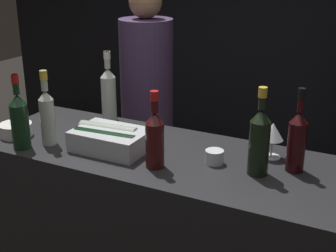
# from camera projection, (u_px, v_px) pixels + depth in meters

# --- Properties ---
(wall_back_chalkboard) EXTENTS (6.40, 0.06, 2.80)m
(wall_back_chalkboard) POSITION_uv_depth(u_px,v_px,m) (294.00, 19.00, 4.07)
(wall_back_chalkboard) COLOR black
(wall_back_chalkboard) RESTS_ON ground_plane
(ice_bin_with_bottles) EXTENTS (0.36, 0.24, 0.11)m
(ice_bin_with_bottles) POSITION_uv_depth(u_px,v_px,m) (110.00, 138.00, 2.15)
(ice_bin_with_bottles) COLOR #B7BABF
(ice_bin_with_bottles) RESTS_ON bar_counter
(bowl_white) EXTENTS (0.16, 0.16, 0.06)m
(bowl_white) POSITION_uv_depth(u_px,v_px,m) (16.00, 129.00, 2.32)
(bowl_white) COLOR silver
(bowl_white) RESTS_ON bar_counter
(wine_glass) EXTENTS (0.10, 0.10, 0.16)m
(wine_glass) POSITION_uv_depth(u_px,v_px,m) (273.00, 132.00, 2.04)
(wine_glass) COLOR silver
(wine_glass) RESTS_ON bar_counter
(candle_votive) EXTENTS (0.08, 0.08, 0.06)m
(candle_votive) POSITION_uv_depth(u_px,v_px,m) (214.00, 157.00, 2.01)
(candle_votive) COLOR silver
(candle_votive) RESTS_ON bar_counter
(red_wine_bottle_black_foil) EXTENTS (0.08, 0.08, 0.36)m
(red_wine_bottle_black_foil) POSITION_uv_depth(u_px,v_px,m) (297.00, 139.00, 1.91)
(red_wine_bottle_black_foil) COLOR black
(red_wine_bottle_black_foil) RESTS_ON bar_counter
(red_wine_bottle_tall) EXTENTS (0.08, 0.08, 0.33)m
(red_wine_bottle_tall) POSITION_uv_depth(u_px,v_px,m) (155.00, 137.00, 1.94)
(red_wine_bottle_tall) COLOR #380F0F
(red_wine_bottle_tall) RESTS_ON bar_counter
(champagne_bottle) EXTENTS (0.08, 0.08, 0.37)m
(champagne_bottle) POSITION_uv_depth(u_px,v_px,m) (259.00, 140.00, 1.87)
(champagne_bottle) COLOR black
(champagne_bottle) RESTS_ON bar_counter
(white_wine_bottle) EXTENTS (0.08, 0.08, 0.38)m
(white_wine_bottle) POSITION_uv_depth(u_px,v_px,m) (109.00, 92.00, 2.50)
(white_wine_bottle) COLOR #B2B7AD
(white_wine_bottle) RESTS_ON bar_counter
(red_wine_bottle_burgundy) EXTENTS (0.08, 0.08, 0.35)m
(red_wine_bottle_burgundy) POSITION_uv_depth(u_px,v_px,m) (19.00, 119.00, 2.14)
(red_wine_bottle_burgundy) COLOR black
(red_wine_bottle_burgundy) RESTS_ON bar_counter
(rose_wine_bottle) EXTENTS (0.07, 0.07, 0.36)m
(rose_wine_bottle) POSITION_uv_depth(u_px,v_px,m) (47.00, 114.00, 2.18)
(rose_wine_bottle) COLOR #9EA899
(rose_wine_bottle) RESTS_ON bar_counter
(person_in_hoodie) EXTENTS (0.35, 0.35, 1.75)m
(person_in_hoodie) POSITION_uv_depth(u_px,v_px,m) (147.00, 103.00, 3.15)
(person_in_hoodie) COLOR black
(person_in_hoodie) RESTS_ON ground_plane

